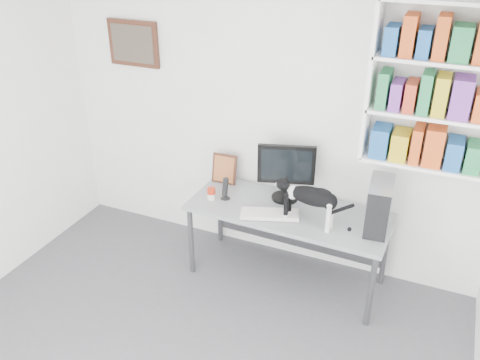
% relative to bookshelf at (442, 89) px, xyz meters
% --- Properties ---
extents(room, '(4.01, 4.01, 2.70)m').
position_rel_bookshelf_xyz_m(room, '(-1.40, -1.85, -0.50)').
color(room, '#4C4C50').
rests_on(room, ground).
extents(bookshelf, '(1.03, 0.28, 1.24)m').
position_rel_bookshelf_xyz_m(bookshelf, '(0.00, 0.00, 0.00)').
color(bookshelf, white).
rests_on(bookshelf, room).
extents(wall_art, '(0.52, 0.04, 0.42)m').
position_rel_bookshelf_xyz_m(wall_art, '(-2.70, 0.12, 0.05)').
color(wall_art, '#4C2718').
rests_on(wall_art, room).
extents(desk, '(1.74, 0.72, 0.72)m').
position_rel_bookshelf_xyz_m(desk, '(-1.02, -0.24, -1.49)').
color(desk, gray).
rests_on(desk, room).
extents(monitor, '(0.54, 0.37, 0.53)m').
position_rel_bookshelf_xyz_m(monitor, '(-1.12, -0.06, -0.87)').
color(monitor, black).
rests_on(monitor, desk).
extents(keyboard, '(0.52, 0.34, 0.04)m').
position_rel_bookshelf_xyz_m(keyboard, '(-1.14, -0.39, -1.12)').
color(keyboard, silver).
rests_on(keyboard, desk).
extents(pc_tower, '(0.21, 0.42, 0.41)m').
position_rel_bookshelf_xyz_m(pc_tower, '(-0.29, -0.21, -0.93)').
color(pc_tower, '#A2A2A6').
rests_on(pc_tower, desk).
extents(speaker, '(0.11, 0.11, 0.21)m').
position_rel_bookshelf_xyz_m(speaker, '(-1.60, -0.27, -1.03)').
color(speaker, black).
rests_on(speaker, desk).
extents(leaning_print, '(0.24, 0.10, 0.29)m').
position_rel_bookshelf_xyz_m(leaning_print, '(-1.74, 0.00, -0.99)').
color(leaning_print, '#4C2718').
rests_on(leaning_print, desk).
extents(soup_can, '(0.09, 0.09, 0.11)m').
position_rel_bookshelf_xyz_m(soup_can, '(-1.71, -0.33, -1.08)').
color(soup_can, red).
rests_on(soup_can, desk).
extents(cat, '(0.60, 0.21, 0.36)m').
position_rel_bookshelf_xyz_m(cat, '(-0.80, -0.39, -0.95)').
color(cat, black).
rests_on(cat, desk).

